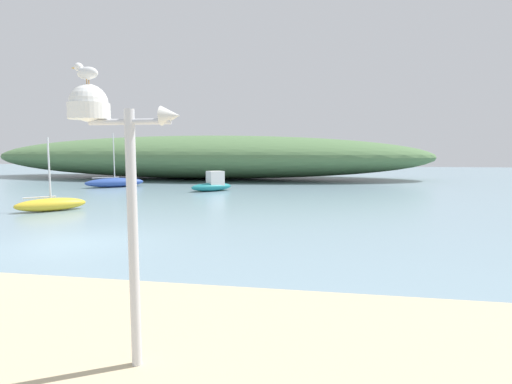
{
  "coord_description": "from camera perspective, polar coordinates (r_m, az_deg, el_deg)",
  "views": [
    {
      "loc": [
        7.33,
        -10.81,
        2.8
      ],
      "look_at": [
        4.18,
        7.13,
        0.9
      ],
      "focal_mm": 28.37,
      "sensor_mm": 36.0,
      "label": 1
    }
  ],
  "objects": [
    {
      "name": "distant_hill",
      "position": [
        40.9,
        -7.74,
        4.93
      ],
      "size": [
        44.39,
        13.11,
        4.21
      ],
      "primitive_type": "ellipsoid",
      "color": "#517547",
      "rests_on": "ground"
    },
    {
      "name": "sailboat_by_sandbar",
      "position": [
        32.32,
        -19.29,
        1.29
      ],
      "size": [
        4.07,
        3.64,
        4.07
      ],
      "color": "#2D4C9E",
      "rests_on": "ground"
    },
    {
      "name": "motorboat_outer_mooring",
      "position": [
        27.72,
        -6.12,
        1.11
      ],
      "size": [
        2.85,
        2.75,
        1.36
      ],
      "color": "teal",
      "rests_on": "ground"
    },
    {
      "name": "sailboat_off_point",
      "position": [
        20.84,
        -26.94,
        -1.53
      ],
      "size": [
        2.73,
        2.78,
        3.37
      ],
      "color": "gold",
      "rests_on": "ground"
    },
    {
      "name": "mast_structure",
      "position": [
        5.05,
        -20.47,
        6.92
      ],
      "size": [
        1.35,
        0.47,
        3.36
      ],
      "color": "silver",
      "rests_on": "beach_sand"
    },
    {
      "name": "seagull_on_radar",
      "position": [
        5.23,
        -22.85,
        15.35
      ],
      "size": [
        0.35,
        0.13,
        0.25
      ],
      "color": "orange",
      "rests_on": "mast_structure"
    },
    {
      "name": "ground_plane",
      "position": [
        13.35,
        -23.78,
        -6.66
      ],
      "size": [
        120.0,
        120.0,
        0.0
      ],
      "primitive_type": "plane",
      "color": "#7A99A8"
    }
  ]
}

